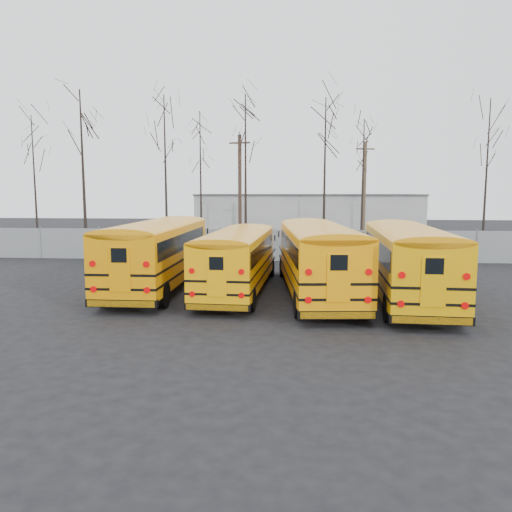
# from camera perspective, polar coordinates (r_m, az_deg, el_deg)

# --- Properties ---
(ground) EXTENTS (120.00, 120.00, 0.00)m
(ground) POSITION_cam_1_polar(r_m,az_deg,el_deg) (20.11, 1.99, -5.29)
(ground) COLOR black
(ground) RESTS_ON ground
(fence) EXTENTS (40.00, 0.04, 2.00)m
(fence) POSITION_cam_1_polar(r_m,az_deg,el_deg) (31.80, 3.02, 1.23)
(fence) COLOR gray
(fence) RESTS_ON ground
(distant_building) EXTENTS (22.00, 8.00, 4.00)m
(distant_building) POSITION_cam_1_polar(r_m,az_deg,el_deg) (51.67, 5.91, 4.70)
(distant_building) COLOR #B5B4AF
(distant_building) RESTS_ON ground
(bus_a) EXTENTS (2.62, 11.33, 3.17)m
(bus_a) POSITION_cam_1_polar(r_m,az_deg,el_deg) (22.88, -11.04, 0.84)
(bus_a) COLOR black
(bus_a) RESTS_ON ground
(bus_b) EXTENTS (2.77, 10.21, 2.83)m
(bus_b) POSITION_cam_1_polar(r_m,az_deg,el_deg) (21.58, -2.11, 0.05)
(bus_b) COLOR black
(bus_b) RESTS_ON ground
(bus_c) EXTENTS (3.59, 11.36, 3.13)m
(bus_c) POSITION_cam_1_polar(r_m,az_deg,el_deg) (20.96, 7.08, 0.27)
(bus_c) COLOR black
(bus_c) RESTS_ON ground
(bus_d) EXTENTS (3.06, 11.22, 3.11)m
(bus_d) POSITION_cam_1_polar(r_m,az_deg,el_deg) (20.99, 16.82, -0.02)
(bus_d) COLOR black
(bus_d) RESTS_ON ground
(utility_pole_left) EXTENTS (1.46, 0.39, 8.22)m
(utility_pole_left) POSITION_cam_1_polar(r_m,az_deg,el_deg) (34.53, -1.85, 7.09)
(utility_pole_left) COLOR #4D372B
(utility_pole_left) RESTS_ON ground
(utility_pole_right) EXTENTS (1.41, 0.48, 8.05)m
(utility_pole_right) POSITION_cam_1_polar(r_m,az_deg,el_deg) (38.27, 12.25, 6.83)
(utility_pole_right) COLOR brown
(utility_pole_right) RESTS_ON ground
(tree_0) EXTENTS (0.26, 0.26, 10.11)m
(tree_0) POSITION_cam_1_polar(r_m,az_deg,el_deg) (42.00, -23.96, 7.66)
(tree_0) COLOR black
(tree_0) RESTS_ON ground
(tree_1) EXTENTS (0.26, 0.26, 11.42)m
(tree_1) POSITION_cam_1_polar(r_m,az_deg,el_deg) (37.73, -19.15, 8.98)
(tree_1) COLOR black
(tree_1) RESTS_ON ground
(tree_2) EXTENTS (0.26, 0.26, 11.47)m
(tree_2) POSITION_cam_1_polar(r_m,az_deg,el_deg) (38.50, -10.29, 9.26)
(tree_2) COLOR black
(tree_2) RESTS_ON ground
(tree_3) EXTENTS (0.26, 0.26, 10.17)m
(tree_3) POSITION_cam_1_polar(r_m,az_deg,el_deg) (37.23, -6.34, 8.39)
(tree_3) COLOR black
(tree_3) RESTS_ON ground
(tree_4) EXTENTS (0.26, 0.26, 10.78)m
(tree_4) POSITION_cam_1_polar(r_m,az_deg,el_deg) (33.96, -1.20, 9.05)
(tree_4) COLOR black
(tree_4) RESTS_ON ground
(tree_5) EXTENTS (0.26, 0.26, 11.09)m
(tree_5) POSITION_cam_1_polar(r_m,az_deg,el_deg) (37.08, 7.85, 9.09)
(tree_5) COLOR black
(tree_5) RESTS_ON ground
(tree_6) EXTENTS (0.26, 0.26, 9.42)m
(tree_6) POSITION_cam_1_polar(r_m,az_deg,el_deg) (36.36, 12.07, 7.71)
(tree_6) COLOR black
(tree_6) RESTS_ON ground
(tree_7) EXTENTS (0.26, 0.26, 10.73)m
(tree_7) POSITION_cam_1_polar(r_m,az_deg,el_deg) (38.59, 24.82, 8.15)
(tree_7) COLOR black
(tree_7) RESTS_ON ground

